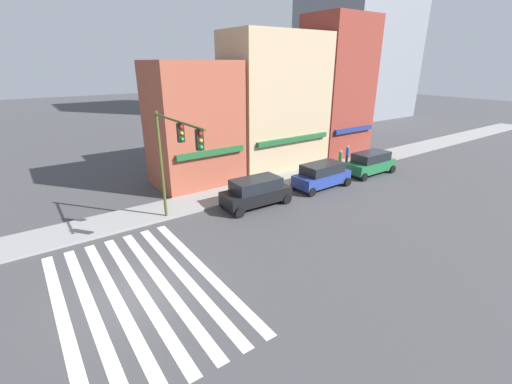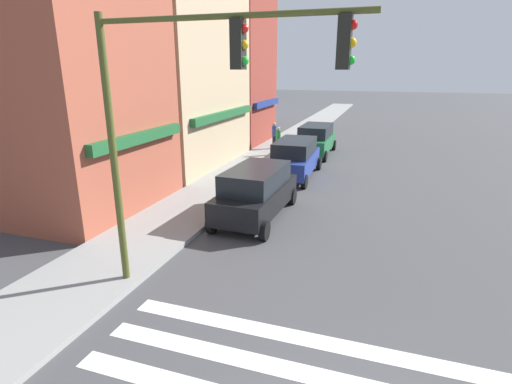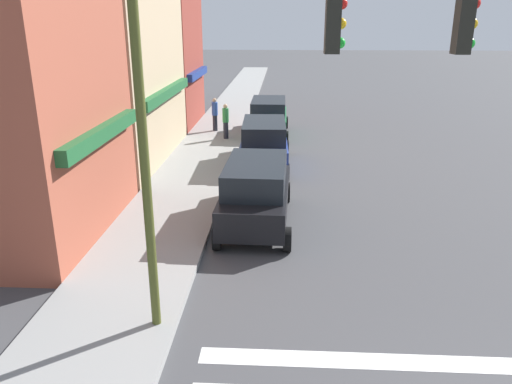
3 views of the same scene
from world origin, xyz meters
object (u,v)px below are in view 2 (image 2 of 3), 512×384
Objects in this scene: pedestrian_blue_shirt at (274,135)px; suv_black at (256,191)px; pedestrian_green_top at (278,140)px; suv_blue at (295,157)px; suv_green at (316,139)px; traffic_signal at (191,98)px.

suv_black is at bearing 132.60° from pedestrian_blue_shirt.
suv_blue is at bearing -113.13° from pedestrian_green_top.
suv_blue and suv_green have the same top height.
suv_green is (5.93, 0.00, 0.00)m from suv_blue.
suv_blue is at bearing -179.81° from suv_green.
suv_black is at bearing -127.36° from pedestrian_green_top.
pedestrian_green_top is at bearing 124.61° from suv_green.
pedestrian_green_top is (16.43, 2.58, -3.76)m from traffic_signal.
pedestrian_green_top is at bearing 142.63° from pedestrian_blue_shirt.
suv_green reaches higher than pedestrian_green_top.
suv_green is (12.18, 0.00, 0.00)m from suv_black.
traffic_signal reaches higher than pedestrian_green_top.
suv_green reaches higher than pedestrian_blue_shirt.
pedestrian_blue_shirt is at bearing 14.74° from suv_black.
traffic_signal is 17.05m from pedestrian_green_top.
suv_green is at bearing 1.44° from traffic_signal.
pedestrian_blue_shirt is at bearing 10.46° from traffic_signal.
suv_green is at bearing -1.66° from suv_blue.
suv_blue is 5.93m from suv_green.
traffic_signal is 18.99m from pedestrian_blue_shirt.
suv_black and suv_blue have the same top height.
pedestrian_green_top is (-1.46, 2.13, 0.04)m from suv_green.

